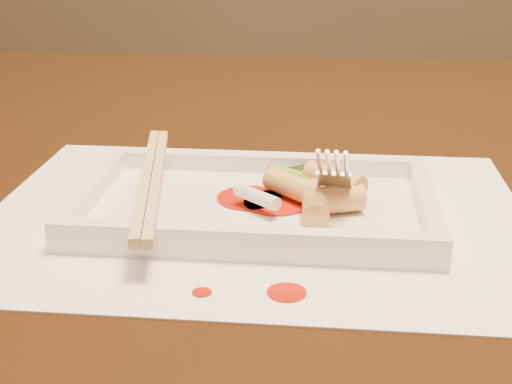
# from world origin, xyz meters

# --- Properties ---
(table) EXTENTS (1.40, 0.90, 0.75)m
(table) POSITION_xyz_m (0.00, 0.00, 0.65)
(table) COLOR black
(table) RESTS_ON ground
(placemat) EXTENTS (0.40, 0.30, 0.00)m
(placemat) POSITION_xyz_m (-0.02, -0.18, 0.75)
(placemat) COLOR white
(placemat) RESTS_ON table
(sauce_splatter_a) EXTENTS (0.02, 0.02, 0.00)m
(sauce_splatter_a) POSITION_xyz_m (0.01, -0.29, 0.75)
(sauce_splatter_a) COLOR red
(sauce_splatter_a) RESTS_ON placemat
(sauce_splatter_b) EXTENTS (0.01, 0.01, 0.00)m
(sauce_splatter_b) POSITION_xyz_m (-0.04, -0.30, 0.75)
(sauce_splatter_b) COLOR red
(sauce_splatter_b) RESTS_ON placemat
(plate_base) EXTENTS (0.26, 0.16, 0.01)m
(plate_base) POSITION_xyz_m (-0.02, -0.18, 0.76)
(plate_base) COLOR white
(plate_base) RESTS_ON placemat
(plate_rim_far) EXTENTS (0.26, 0.01, 0.01)m
(plate_rim_far) POSITION_xyz_m (-0.02, -0.10, 0.77)
(plate_rim_far) COLOR white
(plate_rim_far) RESTS_ON plate_base
(plate_rim_near) EXTENTS (0.26, 0.01, 0.01)m
(plate_rim_near) POSITION_xyz_m (-0.02, -0.25, 0.77)
(plate_rim_near) COLOR white
(plate_rim_near) RESTS_ON plate_base
(plate_rim_left) EXTENTS (0.01, 0.14, 0.01)m
(plate_rim_left) POSITION_xyz_m (-0.14, -0.18, 0.77)
(plate_rim_left) COLOR white
(plate_rim_left) RESTS_ON plate_base
(plate_rim_right) EXTENTS (0.01, 0.14, 0.01)m
(plate_rim_right) POSITION_xyz_m (0.10, -0.18, 0.77)
(plate_rim_right) COLOR white
(plate_rim_right) RESTS_ON plate_base
(veg_piece) EXTENTS (0.05, 0.04, 0.01)m
(veg_piece) POSITION_xyz_m (0.01, -0.14, 0.77)
(veg_piece) COLOR black
(veg_piece) RESTS_ON plate_base
(scallion_white) EXTENTS (0.04, 0.03, 0.01)m
(scallion_white) POSITION_xyz_m (-0.02, -0.19, 0.77)
(scallion_white) COLOR #EAEACC
(scallion_white) RESTS_ON plate_base
(scallion_green) EXTENTS (0.08, 0.05, 0.01)m
(scallion_green) POSITION_xyz_m (0.02, -0.16, 0.77)
(scallion_green) COLOR #45A21A
(scallion_green) RESTS_ON plate_base
(chopstick_a) EXTENTS (0.05, 0.22, 0.01)m
(chopstick_a) POSITION_xyz_m (-0.10, -0.18, 0.78)
(chopstick_a) COLOR tan
(chopstick_a) RESTS_ON plate_rim_near
(chopstick_b) EXTENTS (0.05, 0.22, 0.01)m
(chopstick_b) POSITION_xyz_m (-0.09, -0.18, 0.78)
(chopstick_b) COLOR tan
(chopstick_b) RESTS_ON plate_rim_near
(fork) EXTENTS (0.09, 0.10, 0.14)m
(fork) POSITION_xyz_m (0.05, -0.16, 0.83)
(fork) COLOR silver
(fork) RESTS_ON plate_base
(sauce_blob_0) EXTENTS (0.05, 0.05, 0.00)m
(sauce_blob_0) POSITION_xyz_m (-0.03, -0.17, 0.76)
(sauce_blob_0) COLOR red
(sauce_blob_0) RESTS_ON plate_base
(sauce_blob_1) EXTENTS (0.05, 0.05, 0.00)m
(sauce_blob_1) POSITION_xyz_m (-0.01, -0.17, 0.76)
(sauce_blob_1) COLOR red
(sauce_blob_1) RESTS_ON plate_base
(rice_cake_0) EXTENTS (0.02, 0.05, 0.02)m
(rice_cake_0) POSITION_xyz_m (0.02, -0.19, 0.77)
(rice_cake_0) COLOR #EEC06F
(rice_cake_0) RESTS_ON plate_base
(rice_cake_1) EXTENTS (0.04, 0.03, 0.02)m
(rice_cake_1) POSITION_xyz_m (0.04, -0.19, 0.77)
(rice_cake_1) COLOR #EEC06F
(rice_cake_1) RESTS_ON plate_base
(rice_cake_2) EXTENTS (0.05, 0.05, 0.02)m
(rice_cake_2) POSITION_xyz_m (0.04, -0.16, 0.78)
(rice_cake_2) COLOR #EEC06F
(rice_cake_2) RESTS_ON plate_base
(rice_cake_3) EXTENTS (0.03, 0.04, 0.02)m
(rice_cake_3) POSITION_xyz_m (0.04, -0.15, 0.77)
(rice_cake_3) COLOR #EEC06F
(rice_cake_3) RESTS_ON plate_base
(rice_cake_4) EXTENTS (0.05, 0.05, 0.02)m
(rice_cake_4) POSITION_xyz_m (0.01, -0.16, 0.77)
(rice_cake_4) COLOR #EEC06F
(rice_cake_4) RESTS_ON plate_base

